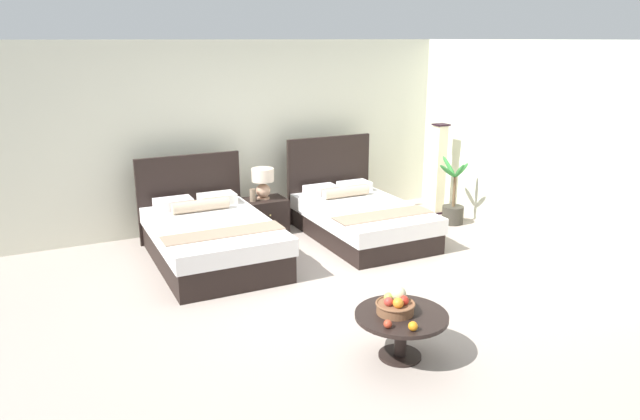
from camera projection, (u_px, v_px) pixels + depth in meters
ground_plane at (342, 289)px, 6.47m from camera, size 9.79×9.22×0.02m
wall_back at (251, 134)px, 8.51m from camera, size 9.79×0.12×2.63m
wall_side_right at (535, 143)px, 7.75m from camera, size 0.12×4.82×2.63m
bed_near_window at (211, 238)px, 7.18m from camera, size 1.39×2.09×1.16m
bed_near_corner at (359, 217)px, 8.08m from camera, size 1.33×2.07×1.26m
nightstand at (264, 216)px, 8.23m from camera, size 0.59×0.47×0.50m
table_lamp at (263, 180)px, 8.10m from camera, size 0.31×0.31×0.43m
vase at (253, 195)px, 8.02m from camera, size 0.08×0.08×0.18m
coffee_table at (401, 323)px, 4.99m from camera, size 0.79×0.79×0.41m
fruit_bowl at (396, 304)px, 4.96m from camera, size 0.34×0.34×0.21m
loose_apple at (388, 324)px, 4.71m from camera, size 0.07×0.07×0.07m
loose_orange at (413, 326)px, 4.66m from camera, size 0.08×0.08×0.08m
floor_lamp_corner at (438, 169)px, 9.05m from camera, size 0.21×0.21×1.40m
potted_palm at (453, 207)px, 8.67m from camera, size 0.56×0.52×0.99m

